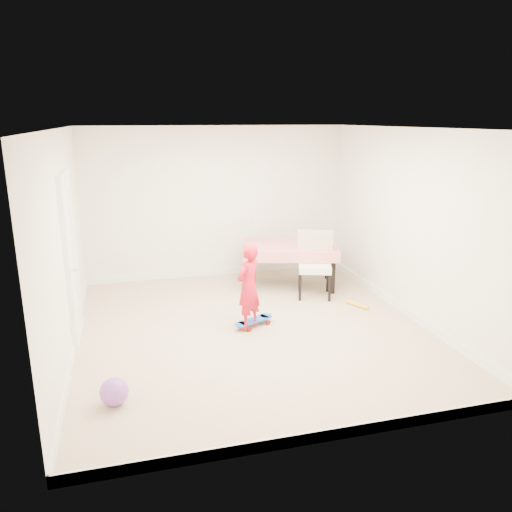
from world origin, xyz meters
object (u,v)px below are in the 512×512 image
object	(u,v)px
dining_chair	(315,265)
balloon	(114,392)
dining_table	(290,265)
child	(248,289)
skateboard	(254,323)

from	to	relation	value
dining_chair	balloon	distance (m)	3.89
dining_table	balloon	xyz separation A→B (m)	(-2.82, -3.01, -0.21)
dining_table	dining_chair	distance (m)	0.64
child	skateboard	bearing A→B (deg)	179.82
dining_chair	balloon	size ratio (longest dim) A/B	3.62
skateboard	child	bearing A→B (deg)	-166.86
dining_table	skateboard	world-z (taller)	dining_table
dining_chair	child	size ratio (longest dim) A/B	0.90
dining_chair	child	bearing A→B (deg)	-124.16
dining_chair	child	distance (m)	1.64
dining_table	dining_chair	world-z (taller)	dining_chair
dining_table	child	xyz separation A→B (m)	(-1.11, -1.57, 0.21)
child	balloon	bearing A→B (deg)	0.40
dining_table	balloon	size ratio (longest dim) A/B	5.41
skateboard	child	size ratio (longest dim) A/B	0.55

